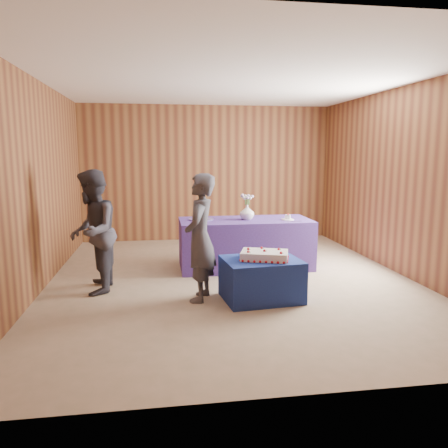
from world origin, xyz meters
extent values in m
plane|color=gray|center=(0.00, 0.00, 0.00)|extent=(6.00, 6.00, 0.00)
cube|color=brown|center=(0.00, 3.00, 1.35)|extent=(5.00, 0.04, 2.70)
cube|color=brown|center=(0.00, -3.00, 1.35)|extent=(5.00, 0.04, 2.70)
cube|color=brown|center=(-2.50, 0.00, 1.35)|extent=(0.04, 6.00, 2.70)
cube|color=brown|center=(2.50, 0.00, 1.35)|extent=(0.04, 6.00, 2.70)
cube|color=white|center=(0.00, 0.00, 2.70)|extent=(5.00, 6.00, 0.04)
cube|color=navy|center=(0.22, -0.87, 0.25)|extent=(0.97, 0.79, 0.50)
cube|color=#4F3593|center=(0.33, 0.65, 0.38)|extent=(2.00, 0.90, 0.75)
cube|color=silver|center=(0.25, -0.88, 0.55)|extent=(0.63, 0.52, 0.10)
sphere|color=#AB0D17|center=(-0.06, -0.97, 0.51)|extent=(0.03, 0.03, 0.03)
sphere|color=#AB0D17|center=(0.46, -1.14, 0.51)|extent=(0.03, 0.03, 0.03)
sphere|color=#AB0D17|center=(0.05, -0.62, 0.51)|extent=(0.03, 0.03, 0.03)
sphere|color=#AB0D17|center=(0.57, -0.80, 0.51)|extent=(0.03, 0.03, 0.03)
sphere|color=#AB0D17|center=(0.07, -0.92, 0.62)|extent=(0.03, 0.03, 0.03)
cone|color=#13541F|center=(0.09, -0.92, 0.61)|extent=(0.02, 0.02, 0.02)
sphere|color=#AB0D17|center=(0.42, -0.85, 0.62)|extent=(0.03, 0.03, 0.03)
cone|color=#13541F|center=(0.44, -0.85, 0.61)|extent=(0.02, 0.02, 0.02)
sphere|color=#AB0D17|center=(0.25, -0.88, 0.62)|extent=(0.03, 0.03, 0.03)
cone|color=#13541F|center=(0.28, -0.88, 0.61)|extent=(0.02, 0.02, 0.02)
imported|color=silver|center=(0.35, 0.64, 0.86)|extent=(0.24, 0.24, 0.23)
cylinder|color=#2B6428|center=(0.38, 0.64, 1.05)|extent=(0.01, 0.01, 0.14)
sphere|color=#C2A8DA|center=(0.43, 0.64, 1.11)|extent=(0.05, 0.05, 0.05)
cylinder|color=#2B6428|center=(0.38, 0.66, 1.05)|extent=(0.01, 0.01, 0.14)
sphere|color=white|center=(0.42, 0.68, 1.11)|extent=(0.05, 0.05, 0.05)
cylinder|color=#2B6428|center=(0.36, 0.67, 1.05)|extent=(0.01, 0.01, 0.14)
sphere|color=#C2A8DA|center=(0.38, 0.71, 1.11)|extent=(0.05, 0.05, 0.05)
cylinder|color=#2B6428|center=(0.35, 0.67, 1.05)|extent=(0.01, 0.01, 0.14)
sphere|color=white|center=(0.34, 0.72, 1.11)|extent=(0.05, 0.05, 0.05)
cylinder|color=#2B6428|center=(0.33, 0.66, 1.05)|extent=(0.01, 0.01, 0.14)
sphere|color=#C2A8DA|center=(0.30, 0.70, 1.11)|extent=(0.05, 0.05, 0.05)
cylinder|color=#2B6428|center=(0.32, 0.65, 1.05)|extent=(0.01, 0.01, 0.14)
sphere|color=white|center=(0.27, 0.66, 1.11)|extent=(0.05, 0.05, 0.05)
cylinder|color=#2B6428|center=(0.32, 0.63, 1.05)|extent=(0.01, 0.01, 0.14)
sphere|color=#C2A8DA|center=(0.27, 0.62, 1.11)|extent=(0.05, 0.05, 0.05)
cylinder|color=#2B6428|center=(0.33, 0.61, 1.05)|extent=(0.01, 0.01, 0.14)
sphere|color=white|center=(0.30, 0.58, 1.11)|extent=(0.05, 0.05, 0.05)
cylinder|color=#2B6428|center=(0.35, 0.61, 1.05)|extent=(0.01, 0.01, 0.14)
sphere|color=#C2A8DA|center=(0.34, 0.56, 1.11)|extent=(0.05, 0.05, 0.05)
cylinder|color=#2B6428|center=(0.36, 0.61, 1.05)|extent=(0.01, 0.01, 0.14)
sphere|color=white|center=(0.38, 0.56, 1.11)|extent=(0.05, 0.05, 0.05)
cylinder|color=#2B6428|center=(0.38, 0.62, 1.05)|extent=(0.01, 0.01, 0.14)
sphere|color=#C2A8DA|center=(0.42, 0.59, 1.11)|extent=(0.05, 0.05, 0.05)
cylinder|color=#594D9A|center=(-0.35, 0.70, 0.76)|extent=(0.48, 0.48, 0.02)
cylinder|color=white|center=(0.96, 0.52, 0.76)|extent=(0.25, 0.25, 0.01)
cube|color=silver|center=(0.96, 0.52, 0.79)|extent=(0.10, 0.09, 0.07)
sphere|color=#AB0D17|center=(0.96, 0.50, 0.84)|extent=(0.03, 0.03, 0.03)
cube|color=#B0B0B5|center=(1.00, 0.34, 0.75)|extent=(0.26, 0.04, 0.00)
imported|color=#3B3C46|center=(-0.50, -0.76, 0.76)|extent=(0.51, 0.64, 1.53)
imported|color=#35343E|center=(-1.81, -0.27, 0.78)|extent=(0.59, 0.76, 1.56)
camera|label=1|loc=(-0.98, -5.84, 1.76)|focal=35.00mm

